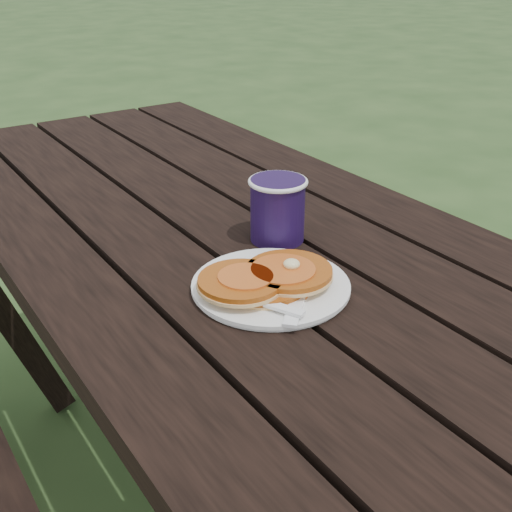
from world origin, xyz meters
TOP-DOWN VIEW (x-y plane):
  - picnic_table at (0.00, 0.00)m, footprint 1.36×1.80m
  - plate at (-0.07, -0.22)m, footprint 0.23×0.23m
  - pancake_stack at (-0.08, -0.22)m, footprint 0.20×0.14m
  - knife at (-0.05, -0.26)m, footprint 0.14×0.14m
  - fork at (-0.11, -0.27)m, footprint 0.10×0.16m
  - coffee_cup at (0.04, -0.08)m, footprint 0.10×0.10m

SIDE VIEW (x-z plane):
  - picnic_table at x=0.00m, z-range -0.01..0.74m
  - plate at x=-0.07m, z-range 0.75..0.76m
  - knife at x=-0.05m, z-range 0.76..0.76m
  - fork at x=-0.11m, z-range 0.77..0.77m
  - pancake_stack at x=-0.08m, z-range 0.76..0.79m
  - coffee_cup at x=0.04m, z-range 0.76..0.87m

